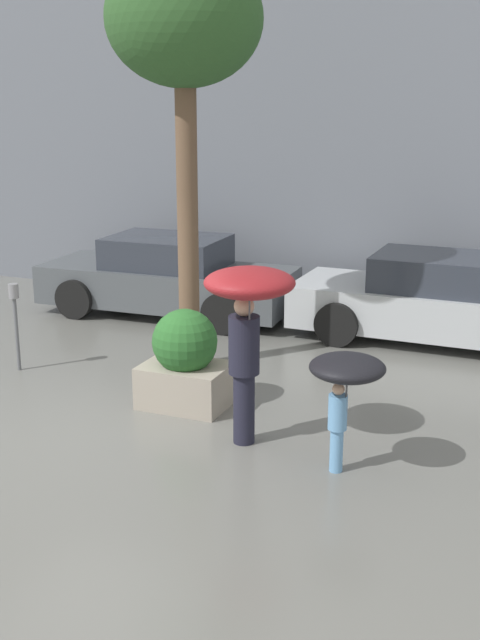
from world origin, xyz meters
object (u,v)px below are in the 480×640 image
at_px(parked_car_far, 440,302).
at_px(street_tree, 184,28).
at_px(planter_box, 185,362).
at_px(parked_car_near, 168,278).
at_px(parking_meter, 15,309).
at_px(person_adult, 248,309).
at_px(person_child, 346,376).

height_order(parked_car_far, street_tree, street_tree).
xyz_separation_m(planter_box, parked_car_near, (-2.23, 3.84, 0.07)).
bearing_deg(parking_meter, parked_car_near, 81.29).
bearing_deg(parked_car_near, planter_box, -151.87).
bearing_deg(parking_meter, person_adult, -16.08).
height_order(planter_box, person_child, person_child).
relative_size(person_adult, parked_car_near, 0.45).
bearing_deg(street_tree, parked_car_near, 123.34).
relative_size(street_tree, parking_meter, 4.45).
relative_size(planter_box, street_tree, 0.22).
distance_m(parked_car_far, street_tree, 5.64).
distance_m(person_child, parking_meter, 5.27).
distance_m(planter_box, parked_car_near, 4.44).
bearing_deg(person_child, planter_box, 164.58).
relative_size(parked_car_near, parked_car_far, 0.98).
relative_size(person_adult, parked_car_far, 0.44).
bearing_deg(planter_box, person_child, -24.76).
distance_m(parked_car_near, parked_car_far, 4.72).
height_order(street_tree, parking_meter, street_tree).
bearing_deg(street_tree, parked_car_far, 40.01).
height_order(person_child, parked_car_near, parked_car_near).
bearing_deg(parked_car_far, parking_meter, 125.46).
bearing_deg(parked_car_far, parked_car_near, 92.13).
relative_size(person_child, street_tree, 0.23).
relative_size(parked_car_far, parking_meter, 3.66).
bearing_deg(parking_meter, parked_car_far, 34.78).
bearing_deg(parked_car_far, street_tree, 130.69).
bearing_deg(parking_meter, person_child, -15.11).
relative_size(person_child, parking_meter, 1.02).
xyz_separation_m(parked_car_near, parked_car_far, (4.72, 0.12, 0.00)).
height_order(planter_box, parked_car_near, parked_car_near).
relative_size(person_child, parked_car_near, 0.28).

